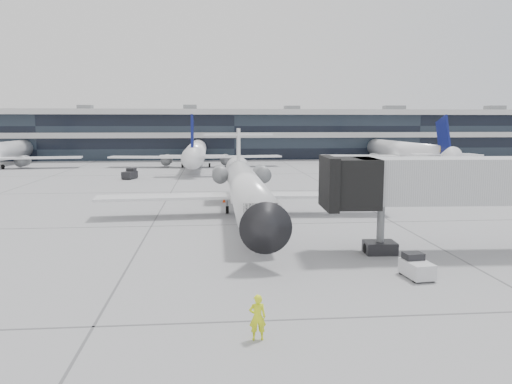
{
  "coord_description": "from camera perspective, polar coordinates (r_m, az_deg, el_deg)",
  "views": [
    {
      "loc": [
        -5.09,
        -39.94,
        8.29
      ],
      "look_at": [
        -1.48,
        0.59,
        2.6
      ],
      "focal_mm": 35.0,
      "sensor_mm": 36.0,
      "label": 1
    }
  ],
  "objects": [
    {
      "name": "ground",
      "position": [
        41.11,
        2.13,
        -3.68
      ],
      "size": [
        220.0,
        220.0,
        0.0
      ],
      "primitive_type": "plane",
      "color": "gray",
      "rests_on": "ground"
    },
    {
      "name": "terminal",
      "position": [
        122.09,
        -2.72,
        6.4
      ],
      "size": [
        170.0,
        22.0,
        10.0
      ],
      "primitive_type": "cube",
      "color": "black",
      "rests_on": "ground"
    },
    {
      "name": "far_tug",
      "position": [
        76.06,
        -14.21,
        1.99
      ],
      "size": [
        2.18,
        2.8,
        1.56
      ],
      "rotation": [
        0.0,
        0.0,
        -0.34
      ],
      "color": "black",
      "rests_on": "ground"
    },
    {
      "name": "baggage_tug",
      "position": [
        28.44,
        17.86,
        -8.18
      ],
      "size": [
        1.4,
        2.12,
        1.27
      ],
      "rotation": [
        0.0,
        0.0,
        0.11
      ],
      "color": "silver",
      "rests_on": "ground"
    },
    {
      "name": "regional_jet",
      "position": [
        44.35,
        -1.16,
        0.59
      ],
      "size": [
        26.47,
        32.88,
        7.61
      ],
      "rotation": [
        0.0,
        0.0,
        -0.0
      ],
      "color": "white",
      "rests_on": "ground"
    },
    {
      "name": "bg_jet_center",
      "position": [
        95.35,
        -6.83,
        2.91
      ],
      "size": [
        32.0,
        40.0,
        9.6
      ],
      "primitive_type": null,
      "color": "white",
      "rests_on": "ground"
    },
    {
      "name": "traffic_cone",
      "position": [
        52.26,
        -3.68,
        -0.92
      ],
      "size": [
        0.43,
        0.43,
        0.5
      ],
      "rotation": [
        0.0,
        0.0,
        -0.34
      ],
      "color": "red",
      "rests_on": "ground"
    },
    {
      "name": "ramp_worker",
      "position": [
        19.65,
        0.17,
        -14.12
      ],
      "size": [
        0.67,
        0.45,
        1.81
      ],
      "primitive_type": "imported",
      "rotation": [
        0.0,
        0.0,
        3.17
      ],
      "color": "#E4F81A",
      "rests_on": "ground"
    },
    {
      "name": "bg_jet_right",
      "position": [
        102.26,
        16.22,
        2.99
      ],
      "size": [
        32.0,
        40.0,
        9.6
      ],
      "primitive_type": null,
      "color": "white",
      "rests_on": "ground"
    },
    {
      "name": "jet_bridge",
      "position": [
        34.95,
        25.43,
        1.11
      ],
      "size": [
        19.6,
        4.61,
        6.3
      ],
      "rotation": [
        0.0,
        0.0,
        -0.04
      ],
      "color": "silver",
      "rests_on": "ground"
    }
  ]
}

